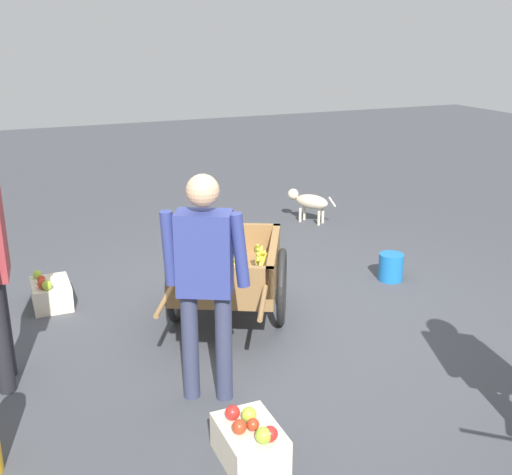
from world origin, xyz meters
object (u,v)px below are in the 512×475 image
(plastic_bucket, at_px, (391,267))
(mixed_fruit_crate, at_px, (51,293))
(fruit_cart, at_px, (228,273))
(dog, at_px, (309,201))
(vendor_person, at_px, (205,271))
(apple_crate, at_px, (250,442))

(plastic_bucket, distance_m, mixed_fruit_crate, 3.18)
(fruit_cart, height_order, mixed_fruit_crate, fruit_cart)
(dog, bearing_deg, fruit_cart, 139.21)
(dog, height_order, mixed_fruit_crate, dog)
(plastic_bucket, xyz_separation_m, mixed_fruit_crate, (0.68, 3.10, -0.01))
(mixed_fruit_crate, bearing_deg, vendor_person, -157.27)
(dog, bearing_deg, mixed_fruit_crate, 112.32)
(vendor_person, bearing_deg, dog, -37.21)
(plastic_bucket, bearing_deg, vendor_person, 118.16)
(plastic_bucket, height_order, mixed_fruit_crate, mixed_fruit_crate)
(fruit_cart, bearing_deg, mixed_fruit_crate, 55.89)
(vendor_person, distance_m, dog, 4.13)
(dog, relative_size, mixed_fruit_crate, 1.31)
(plastic_bucket, bearing_deg, apple_crate, 130.25)
(dog, relative_size, apple_crate, 1.31)
(vendor_person, bearing_deg, apple_crate, -179.71)
(fruit_cart, distance_m, vendor_person, 1.23)
(fruit_cart, height_order, plastic_bucket, fruit_cart)
(fruit_cart, bearing_deg, vendor_person, 152.16)
(plastic_bucket, bearing_deg, mixed_fruit_crate, 77.70)
(fruit_cart, distance_m, dog, 2.97)
(dog, bearing_deg, apple_crate, 148.13)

